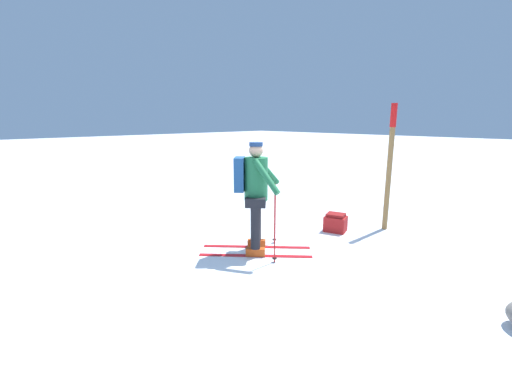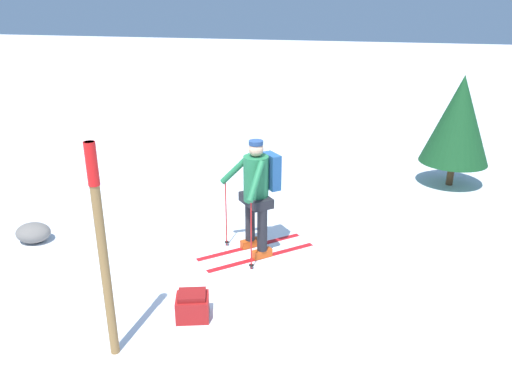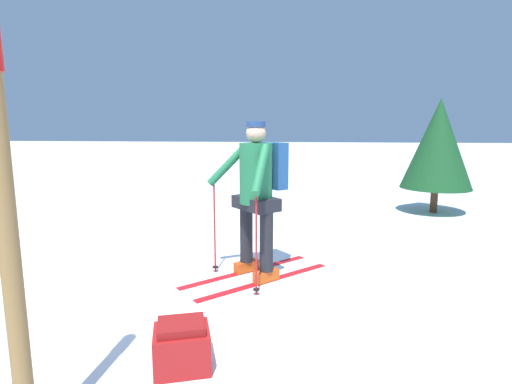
# 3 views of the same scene
# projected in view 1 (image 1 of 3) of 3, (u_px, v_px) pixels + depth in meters

# --- Properties ---
(ground_plane) EXTENTS (80.00, 80.00, 0.00)m
(ground_plane) POSITION_uv_depth(u_px,v_px,m) (284.00, 255.00, 5.44)
(ground_plane) COLOR white
(skier) EXTENTS (1.63, 1.56, 1.77)m
(skier) POSITION_uv_depth(u_px,v_px,m) (255.00, 190.00, 5.36)
(skier) COLOR red
(skier) RESTS_ON ground_plane
(dropped_backpack) EXTENTS (0.48, 0.44, 0.35)m
(dropped_backpack) POSITION_uv_depth(u_px,v_px,m) (336.00, 223.00, 6.55)
(dropped_backpack) COLOR maroon
(dropped_backpack) RESTS_ON ground_plane
(trail_marker) EXTENTS (0.11, 0.11, 2.40)m
(trail_marker) POSITION_uv_depth(u_px,v_px,m) (390.00, 158.00, 6.43)
(trail_marker) COLOR olive
(trail_marker) RESTS_ON ground_plane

